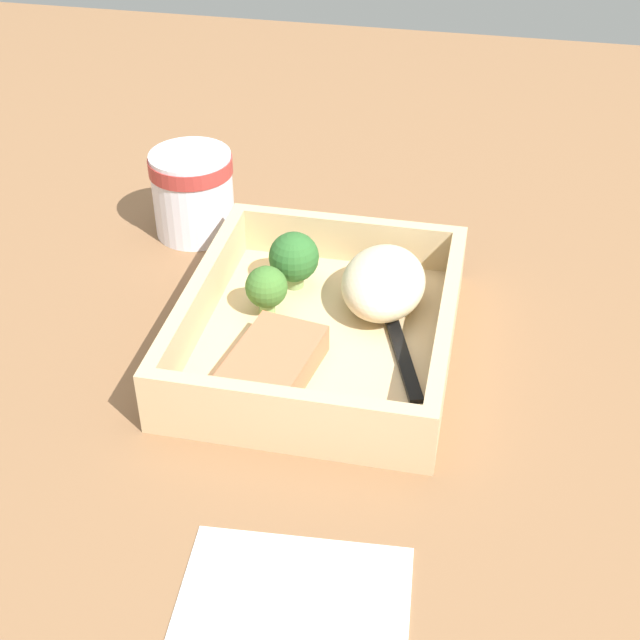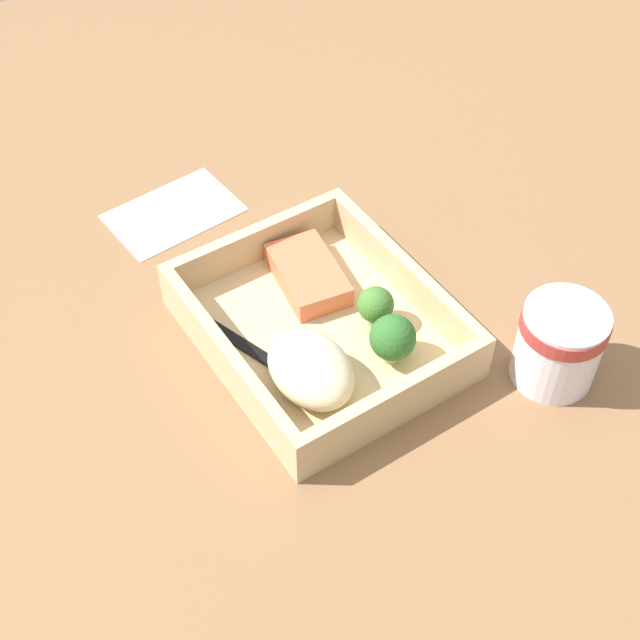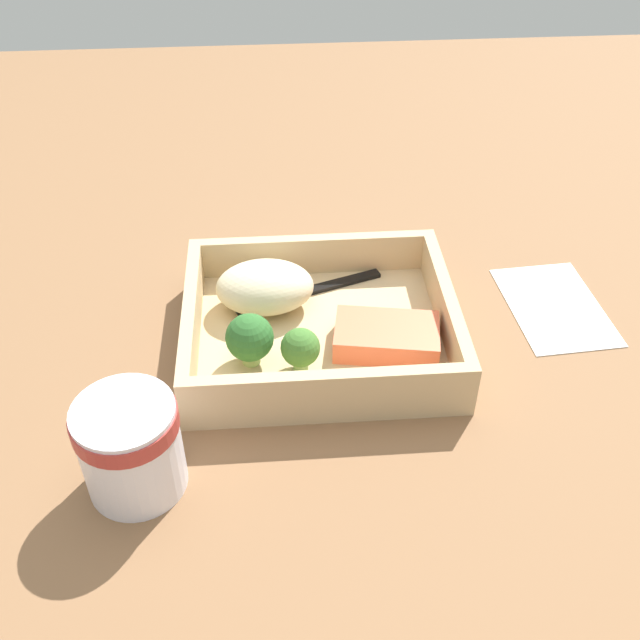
{
  "view_description": "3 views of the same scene",
  "coord_description": "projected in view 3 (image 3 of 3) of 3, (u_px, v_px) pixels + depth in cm",
  "views": [
    {
      "loc": [
        -56.43,
        -11.81,
        45.23
      ],
      "look_at": [
        0.0,
        0.0,
        2.7
      ],
      "focal_mm": 50.0,
      "sensor_mm": 36.0,
      "label": 1
    },
    {
      "loc": [
        47.3,
        -31.14,
        66.04
      ],
      "look_at": [
        0.0,
        0.0,
        2.7
      ],
      "focal_mm": 50.0,
      "sensor_mm": 36.0,
      "label": 2
    },
    {
      "loc": [
        3.97,
        53.95,
        48.31
      ],
      "look_at": [
        0.0,
        0.0,
        2.7
      ],
      "focal_mm": 42.0,
      "sensor_mm": 36.0,
      "label": 3
    }
  ],
  "objects": [
    {
      "name": "salmon_fillet",
      "position": [
        386.0,
        337.0,
        0.69
      ],
      "size": [
        10.43,
        7.27,
        2.36
      ],
      "primitive_type": "cube",
      "rotation": [
        0.0,
        0.0,
        -0.17
      ],
      "color": "#F16D48",
      "rests_on": "takeout_tray"
    },
    {
      "name": "mashed_potatoes",
      "position": [
        265.0,
        287.0,
        0.73
      ],
      "size": [
        9.6,
        6.99,
        4.74
      ],
      "primitive_type": "ellipsoid",
      "color": "beige",
      "rests_on": "takeout_tray"
    },
    {
      "name": "tray_rim",
      "position": [
        320.0,
        315.0,
        0.7
      ],
      "size": [
        25.3,
        21.3,
        4.13
      ],
      "color": "tan",
      "rests_on": "takeout_tray"
    },
    {
      "name": "broccoli_floret_1",
      "position": [
        300.0,
        348.0,
        0.66
      ],
      "size": [
        3.55,
        3.55,
        4.4
      ],
      "color": "#78A55A",
      "rests_on": "takeout_tray"
    },
    {
      "name": "broccoli_floret_2",
      "position": [
        250.0,
        338.0,
        0.67
      ],
      "size": [
        4.37,
        4.37,
        5.14
      ],
      "color": "#7A9958",
      "rests_on": "takeout_tray"
    },
    {
      "name": "paper_cup",
      "position": [
        130.0,
        443.0,
        0.57
      ],
      "size": [
        7.97,
        7.97,
        8.36
      ],
      "color": "white",
      "rests_on": "ground_plane"
    },
    {
      "name": "receipt_slip",
      "position": [
        555.0,
        306.0,
        0.76
      ],
      "size": [
        10.25,
        14.54,
        0.24
      ],
      "primitive_type": "cube",
      "rotation": [
        0.0,
        0.0,
        0.07
      ],
      "color": "white",
      "rests_on": "ground_plane"
    },
    {
      "name": "fork",
      "position": [
        299.0,
        293.0,
        0.76
      ],
      "size": [
        15.49,
        6.63,
        0.44
      ],
      "color": "black",
      "rests_on": "takeout_tray"
    },
    {
      "name": "takeout_tray",
      "position": [
        320.0,
        337.0,
        0.72
      ],
      "size": [
        25.3,
        21.3,
        1.2
      ],
      "primitive_type": "cube",
      "color": "tan",
      "rests_on": "ground_plane"
    },
    {
      "name": "ground_plane",
      "position": [
        320.0,
        349.0,
        0.73
      ],
      "size": [
        160.0,
        160.0,
        2.0
      ],
      "primitive_type": "cube",
      "color": "brown"
    }
  ]
}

